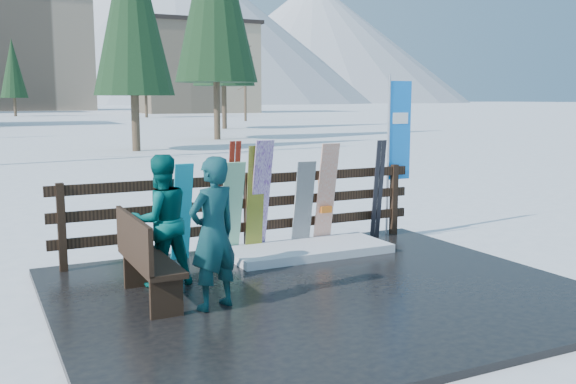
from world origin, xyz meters
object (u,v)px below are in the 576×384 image
snowboard_5 (326,194)px  person_back (161,221)px  snowboard_4 (303,205)px  snowboard_3 (260,197)px  person_front (213,233)px  snowboard_2 (255,200)px  bench (144,256)px  snowboard_1 (232,209)px  snowboard_0 (182,212)px  rental_flag (397,136)px

snowboard_5 → person_back: person_back is taller
snowboard_4 → snowboard_3: bearing=180.0°
person_front → snowboard_2: bearing=-143.2°
bench → snowboard_1: size_ratio=1.08×
bench → snowboard_5: (3.16, 1.52, 0.27)m
snowboard_1 → snowboard_2: snowboard_2 is taller
snowboard_3 → snowboard_5: (1.09, -0.00, -0.04)m
snowboard_1 → snowboard_3: (0.44, 0.00, 0.14)m
snowboard_5 → person_back: (-2.81, -0.98, 0.00)m
snowboard_0 → snowboard_5: 2.26m
snowboard_3 → rental_flag: (2.56, 0.27, 0.78)m
rental_flag → snowboard_2: bearing=-174.2°
snowboard_3 → snowboard_4: (0.70, -0.00, -0.17)m
snowboard_2 → person_front: 2.47m
snowboard_1 → snowboard_3: size_ratio=0.83×
bench → person_front: person_front is taller
snowboard_4 → rental_flag: bearing=8.2°
snowboard_2 → snowboard_0: bearing=180.0°
snowboard_0 → person_front: 2.08m
bench → person_back: (0.34, 0.55, 0.27)m
snowboard_3 → rental_flag: size_ratio=0.65×
snowboard_1 → snowboard_4: (1.14, -0.00, -0.02)m
snowboard_3 → snowboard_4: snowboard_3 is taller
snowboard_1 → person_front: (-1.02, -2.05, 0.14)m
rental_flag → person_back: 4.54m
snowboard_5 → snowboard_4: bearing=180.0°
snowboard_0 → person_back: bearing=-119.8°
snowboard_2 → snowboard_3: size_ratio=0.94×
bench → snowboard_5: 3.52m
snowboard_0 → snowboard_4: snowboard_0 is taller
bench → snowboard_0: size_ratio=1.07×
bench → person_back: person_back is taller
snowboard_1 → snowboard_5: (1.53, -0.00, 0.10)m
rental_flag → person_front: (-4.02, -2.32, -0.79)m
snowboard_2 → rental_flag: size_ratio=0.60×
snowboard_2 → snowboard_3: 0.09m
snowboard_1 → snowboard_3: 0.47m
person_back → bench: bearing=50.8°
bench → snowboard_0: (0.90, 1.52, 0.17)m
snowboard_3 → snowboard_5: bearing=-0.0°
rental_flag → person_front: bearing=-150.0°
snowboard_2 → person_back: bearing=-149.3°
snowboard_1 → rental_flag: (3.01, 0.27, 0.93)m
snowboard_0 → snowboard_1: snowboard_0 is taller
snowboard_1 → rental_flag: size_ratio=0.53×
bench → snowboard_3: snowboard_3 is taller
snowboard_1 → person_back: 1.62m
snowboard_2 → snowboard_5: bearing=0.0°
snowboard_0 → snowboard_5: snowboard_5 is taller
snowboard_4 → person_back: size_ratio=0.84×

